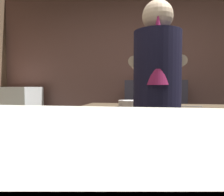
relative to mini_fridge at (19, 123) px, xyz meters
The scene contains 10 objects.
wall_back 2.27m from the mini_fridge, 12.26° to the left, with size 5.20×0.10×2.70m, color brown.
prep_counter 2.62m from the mini_fridge, 22.38° to the right, with size 2.10×0.60×0.92m, color #4E3E2C.
back_shelf 2.08m from the mini_fridge, ahead, with size 0.85×0.36×1.20m, color #353241.
mini_fridge is the anchor object (origin of this frame).
bartender 2.56m from the mini_fridge, 35.29° to the right, with size 0.42×0.51×1.71m.
mixing_bowl 2.18m from the mini_fridge, 31.45° to the right, with size 0.21×0.21×0.06m, color silver.
chefs_knife 2.59m from the mini_fridge, 24.18° to the right, with size 0.24×0.03×0.01m, color silver.
bottle_hot_sauce 2.34m from the mini_fridge, ahead, with size 0.07×0.07×0.21m.
bottle_vinegar 2.26m from the mini_fridge, ahead, with size 0.06×0.06×0.20m.
bottle_olive_oil 2.07m from the mini_fridge, ahead, with size 0.07×0.07×0.26m.
Camera 1 is at (-0.06, -1.31, 1.10)m, focal length 35.14 mm.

